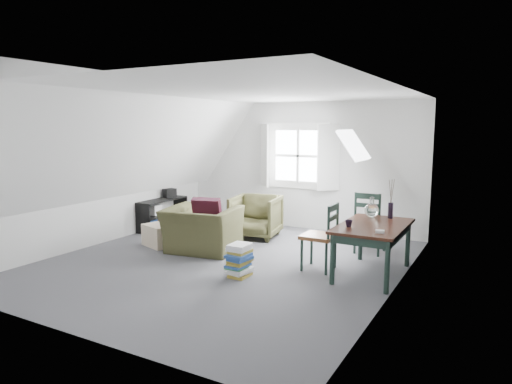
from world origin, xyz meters
The scene contains 24 objects.
floor centered at (0.00, 0.00, 0.00)m, with size 5.50×5.50×0.00m, color #4B4B50.
ceiling centered at (0.00, 0.00, 2.50)m, with size 5.50×5.50×0.00m, color white.
wall_back centered at (0.00, 2.75, 1.25)m, with size 5.00×5.00×0.00m, color silver.
wall_front centered at (0.00, -2.75, 1.25)m, with size 5.00×5.00×0.00m, color silver.
wall_left centered at (-2.50, 0.00, 1.25)m, with size 5.50×5.50×0.00m, color silver.
wall_right centered at (2.50, 0.00, 1.25)m, with size 5.50×5.50×0.00m, color silver.
slope_left centered at (-1.55, 0.00, 1.78)m, with size 5.50×5.50×0.00m, color white.
slope_right centered at (1.55, 0.00, 1.78)m, with size 5.50×5.50×0.00m, color white.
dormer_window centered at (0.00, 2.68, 1.45)m, with size 1.71×0.35×1.30m.
skylight centered at (1.55, 1.30, 1.75)m, with size 0.55×0.75×0.04m, color white.
armchair_near centered at (-0.64, 0.33, 0.00)m, with size 1.12×0.98×0.73m, color #404024.
armchair_far centered at (-0.35, 1.61, 0.00)m, with size 0.83×0.85×0.77m, color #404024.
throw_pillow centered at (-0.64, 0.48, 0.64)m, with size 0.47×0.13×0.47m, color #3D1020.
ottoman centered at (-1.46, 0.34, 0.18)m, with size 0.55×0.55×0.37m, color #C8B496.
dining_table centered at (2.10, 0.51, 0.61)m, with size 0.85×1.41×0.71m.
demijohn centered at (1.95, 0.96, 0.83)m, with size 0.21×0.21×0.29m.
vase_twigs centered at (2.20, 1.06, 0.83)m, with size 0.07×0.08×0.57m.
cup centered at (1.85, 0.21, 0.71)m, with size 0.10×0.10×0.09m, color black.
paper_box centered at (2.30, 0.06, 0.73)m, with size 0.11×0.07×0.04m, color white.
dining_chair_far centered at (1.76, 1.58, 0.52)m, with size 0.47×0.47×1.00m.
dining_chair_near centered at (1.41, 0.37, 0.50)m, with size 0.45×0.45×0.96m.
media_shelf centered at (-2.34, 1.29, 0.27)m, with size 0.39×1.16×0.59m.
electronics_box centered at (-2.34, 1.58, 0.68)m, with size 0.17×0.24×0.19m, color black.
magazine_stack centered at (0.53, -0.43, 0.22)m, with size 0.33×0.39×0.44m.
Camera 1 is at (3.66, -5.58, 2.04)m, focal length 32.00 mm.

